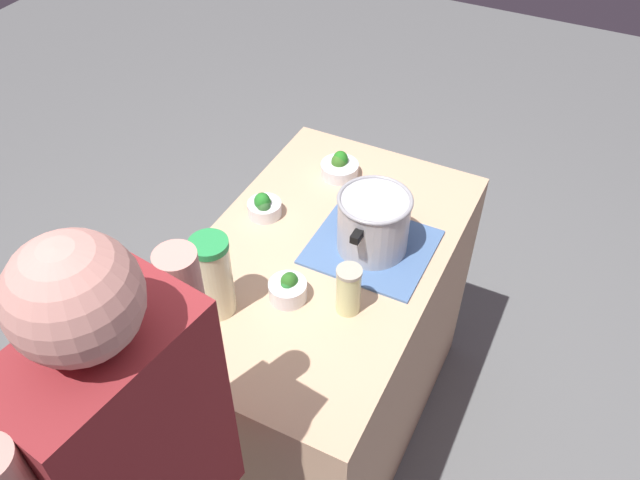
# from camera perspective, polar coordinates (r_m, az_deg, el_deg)

# --- Properties ---
(ground_plane) EXTENTS (8.00, 8.00, 0.00)m
(ground_plane) POSITION_cam_1_polar(r_m,az_deg,el_deg) (2.62, 0.00, -15.42)
(ground_plane) COLOR slate
(counter_slab) EXTENTS (1.13, 0.70, 0.91)m
(counter_slab) POSITION_cam_1_polar(r_m,az_deg,el_deg) (2.24, 0.00, -9.40)
(counter_slab) COLOR tan
(counter_slab) RESTS_ON ground_plane
(dish_cloth) EXTENTS (0.32, 0.35, 0.01)m
(dish_cloth) POSITION_cam_1_polar(r_m,az_deg,el_deg) (1.92, 4.57, -0.61)
(dish_cloth) COLOR #4B6EA1
(dish_cloth) RESTS_ON counter_slab
(cooking_pot) EXTENTS (0.28, 0.21, 0.18)m
(cooking_pot) POSITION_cam_1_polar(r_m,az_deg,el_deg) (1.85, 4.74, 1.61)
(cooking_pot) COLOR #B7B7BC
(cooking_pot) RESTS_ON dish_cloth
(lemonade_pitcher) EXTENTS (0.10, 0.10, 0.25)m
(lemonade_pitcher) POSITION_cam_1_polar(r_m,az_deg,el_deg) (1.68, -9.39, -3.18)
(lemonade_pitcher) COLOR beige
(lemonade_pitcher) RESTS_ON counter_slab
(mason_jar) EXTENTS (0.07, 0.07, 0.15)m
(mason_jar) POSITION_cam_1_polar(r_m,az_deg,el_deg) (1.70, 2.53, -4.42)
(mason_jar) COLOR beige
(mason_jar) RESTS_ON counter_slab
(broccoli_bowl_front) EXTENTS (0.11, 0.11, 0.08)m
(broccoli_bowl_front) POSITION_cam_1_polar(r_m,az_deg,el_deg) (2.01, -4.95, 2.95)
(broccoli_bowl_front) COLOR silver
(broccoli_bowl_front) RESTS_ON counter_slab
(broccoli_bowl_center) EXTENTS (0.13, 0.13, 0.08)m
(broccoli_bowl_center) POSITION_cam_1_polar(r_m,az_deg,el_deg) (2.17, 1.74, 6.48)
(broccoli_bowl_center) COLOR silver
(broccoli_bowl_center) RESTS_ON counter_slab
(broccoli_bowl_back) EXTENTS (0.10, 0.10, 0.08)m
(broccoli_bowl_back) POSITION_cam_1_polar(r_m,az_deg,el_deg) (1.76, -2.80, -4.26)
(broccoli_bowl_back) COLOR silver
(broccoli_bowl_back) RESTS_ON counter_slab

